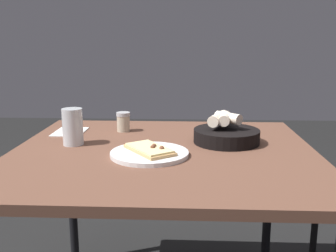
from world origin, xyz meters
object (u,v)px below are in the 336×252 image
Objects in this scene: beer_glass at (73,129)px; pepper_shaker at (123,123)px; pizza_plate at (150,153)px; bread_basket at (226,133)px; dining_table at (164,166)px.

pepper_shaker is at bearing 145.62° from beer_glass.
beer_glass is 0.26m from pepper_shaker.
bread_basket is (-0.18, 0.27, 0.02)m from pizza_plate.
pizza_plate is (0.07, -0.04, 0.07)m from dining_table.
beer_glass reaches higher than pizza_plate.
bread_basket is 0.56m from beer_glass.
pepper_shaker is at bearing -111.74° from bread_basket.
beer_glass is at bearing -34.38° from pepper_shaker.
dining_table is 0.34m from pepper_shaker.
pizza_plate is 0.37m from pepper_shaker.
bread_basket is 0.44m from pepper_shaker.
pepper_shaker is (-0.27, -0.18, 0.10)m from dining_table.
bread_basket is at bearing 115.05° from dining_table.
bread_basket is 3.01× the size of pepper_shaker.
beer_glass reaches higher than pepper_shaker.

